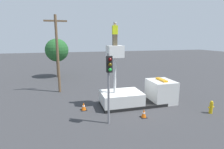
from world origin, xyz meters
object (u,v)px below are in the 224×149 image
Objects in this scene: traffic_light_pole at (109,75)px; traffic_cone_curbside at (144,114)px; worker at (115,34)px; traffic_cone_rear at (84,106)px; fire_hydrant at (211,107)px; bucket_truck at (139,94)px; utility_pole at (57,52)px; tree_left_bg at (57,50)px.

traffic_light_pole is 4.00m from traffic_cone_curbside.
traffic_cone_curbside is (1.43, -2.51, -5.56)m from worker.
traffic_cone_rear is 1.00× the size of traffic_cone_curbside.
bucket_truck is at bearing 144.53° from fire_hydrant.
utility_pole is at bearing 140.86° from bucket_truck.
traffic_light_pole reaches higher than traffic_cone_rear.
tree_left_bg reaches higher than traffic_cone_curbside.
worker reaches higher than traffic_cone_rear.
traffic_cone_curbside is at bearing -60.28° from worker.
tree_left_bg is at bearing 112.01° from traffic_cone_curbside.
traffic_cone_rear is at bearing -70.71° from utility_pole.
fire_hydrant is at bearing -35.47° from bucket_truck.
traffic_light_pole reaches higher than fire_hydrant.
fire_hydrant is (7.79, -0.33, -2.81)m from traffic_light_pole.
utility_pole reaches higher than traffic_light_pole.
traffic_cone_rear is 6.98m from utility_pole.
bucket_truck is 4.98m from traffic_light_pole.
bucket_truck is 5.50m from fire_hydrant.
traffic_cone_curbside is at bearing -105.62° from bucket_truck.
fire_hydrant is at bearing -18.70° from traffic_cone_rear.
worker is 7.17m from utility_pole.
bucket_truck is 10.10× the size of traffic_cone_curbside.
tree_left_bg is at bearing 102.92° from traffic_light_pole.
tree_left_bg is (-3.62, 15.79, 0.57)m from traffic_light_pole.
worker is 2.77× the size of traffic_cone_rear.
bucket_truck is 2.68m from traffic_cone_curbside.
traffic_cone_curbside is (-0.70, -2.51, -0.62)m from bucket_truck.
traffic_light_pole is 4.30m from traffic_cone_rear.
tree_left_bg is at bearing 118.23° from bucket_truck.
worker is 6.27m from traffic_cone_curbside.
traffic_light_pole is 0.84× the size of tree_left_bg.
worker is 2.77× the size of traffic_cone_curbside.
traffic_light_pole is 16.21m from tree_left_bg.
bucket_truck is 0.82× the size of utility_pole.
tree_left_bg is 7.58m from utility_pole.
traffic_cone_curbside is (-5.17, 0.67, -0.19)m from fire_hydrant.
utility_pole reaches higher than bucket_truck.
utility_pole is (-4.46, 5.37, -1.65)m from worker.
tree_left_bg is (-4.81, 12.94, -2.00)m from worker.
utility_pole is at bearing 111.71° from traffic_light_pole.
traffic_cone_rear is 0.08× the size of utility_pole.
worker reaches higher than bucket_truck.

